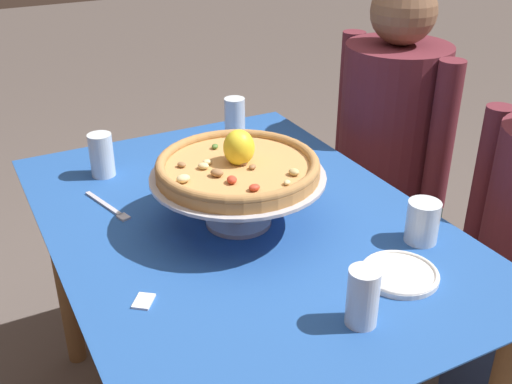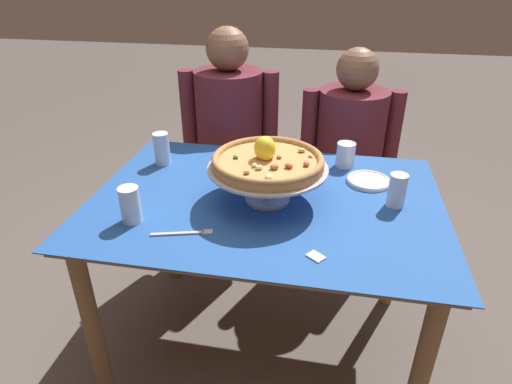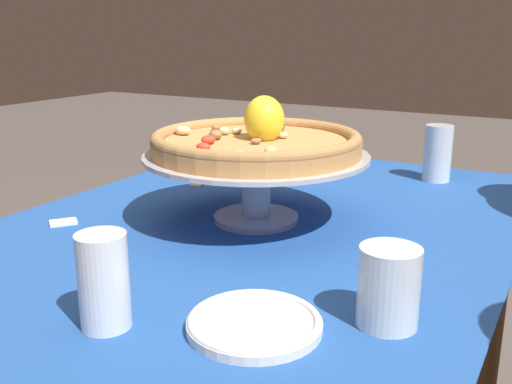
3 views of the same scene
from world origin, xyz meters
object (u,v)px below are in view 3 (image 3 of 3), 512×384
pizza (256,141)px  side_plate (254,323)px  pizza_stand (256,171)px  sugar_packet (63,222)px  water_glass_back_left (437,157)px  water_glass_side_right (104,287)px  water_glass_front_left (261,146)px  dinner_fork (207,178)px  water_glass_back_right (388,292)px

pizza → side_plate: (0.37, 0.21, -0.15)m
pizza_stand → sugar_packet: size_ratio=8.47×
water_glass_back_left → water_glass_side_right: size_ratio=1.12×
water_glass_back_left → water_glass_side_right: water_glass_back_left is taller
pizza → water_glass_back_left: 0.55m
water_glass_front_left → side_plate: size_ratio=0.74×
water_glass_back_left → water_glass_side_right: 0.96m
water_glass_back_left → side_plate: size_ratio=0.81×
pizza → water_glass_front_left: size_ratio=3.13×
water_glass_back_left → water_glass_front_left: bearing=-81.5°
dinner_fork → sugar_packet: (0.42, -0.05, -0.00)m
sugar_packet → water_glass_front_left: bearing=171.9°
water_glass_front_left → water_glass_back_left: bearing=98.5°
water_glass_side_right → side_plate: (-0.08, 0.16, -0.04)m
water_glass_side_right → side_plate: 0.19m
pizza → water_glass_back_left: (-0.49, 0.23, -0.10)m
sugar_packet → side_plate: bearing=71.7°
pizza_stand → side_plate: pizza_stand is taller
water_glass_front_left → sugar_packet: 0.62m
pizza_stand → sugar_packet: pizza_stand is taller
water_glass_back_right → side_plate: water_glass_back_right is taller
pizza_stand → water_glass_back_left: water_glass_back_left is taller
pizza → water_glass_front_left: 0.49m
water_glass_back_right → side_plate: 0.17m
water_glass_front_left → water_glass_back_right: size_ratio=1.22×
water_glass_back_left → side_plate: water_glass_back_left is taller
side_plate → sugar_packet: size_ratio=3.37×
pizza → sugar_packet: size_ratio=7.81×
water_glass_back_left → pizza: bearing=-25.0°
water_glass_back_right → sugar_packet: size_ratio=2.05×
water_glass_front_left → water_glass_side_right: water_glass_front_left is taller
pizza_stand → dinner_fork: 0.36m
dinner_fork → sugar_packet: 0.42m
pizza_stand → pizza: (-0.00, -0.00, 0.06)m
water_glass_back_left → dinner_fork: (0.27, -0.49, -0.06)m
water_glass_back_right → water_glass_side_right: bearing=-59.6°
water_glass_front_left → water_glass_back_right: (0.69, 0.57, -0.01)m
water_glass_front_left → water_glass_side_right: (0.87, 0.27, -0.00)m
sugar_packet → water_glass_back_left: bearing=141.7°
water_glass_back_left → dinner_fork: water_glass_back_left is taller
side_plate → water_glass_front_left: bearing=-151.3°
water_glass_side_right → water_glass_back_right: (-0.18, 0.30, -0.01)m
water_glass_front_left → pizza: bearing=28.1°
pizza → dinner_fork: pizza is taller
water_glass_front_left → sugar_packet: bearing=-8.1°
water_glass_back_left → sugar_packet: (0.68, -0.54, -0.06)m
pizza → water_glass_back_left: bearing=155.0°
water_glass_back_right → side_plate: (0.09, -0.14, -0.04)m
water_glass_back_left → sugar_packet: 0.87m
pizza_stand → pizza: 0.06m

